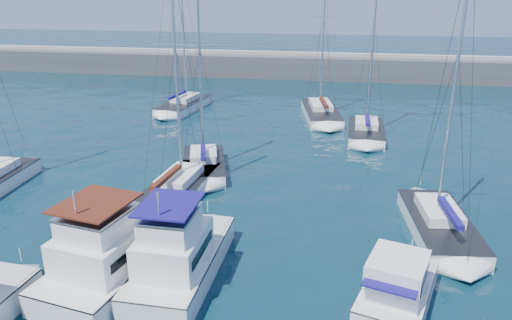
% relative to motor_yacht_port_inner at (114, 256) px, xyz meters
% --- Properties ---
extents(ground, '(220.00, 220.00, 0.00)m').
position_rel_motor_yacht_port_inner_xyz_m(ground, '(4.37, 0.74, -1.13)').
color(ground, black).
rests_on(ground, ground).
extents(breakwater, '(160.00, 6.00, 4.45)m').
position_rel_motor_yacht_port_inner_xyz_m(breakwater, '(4.37, 52.74, -0.08)').
color(breakwater, '#424244').
rests_on(breakwater, ground).
extents(motor_yacht_port_inner, '(5.35, 9.23, 4.69)m').
position_rel_motor_yacht_port_inner_xyz_m(motor_yacht_port_inner, '(0.00, 0.00, 0.00)').
color(motor_yacht_port_inner, silver).
rests_on(motor_yacht_port_inner, ground).
extents(motor_yacht_stbd_inner, '(3.42, 8.16, 4.69)m').
position_rel_motor_yacht_port_inner_xyz_m(motor_yacht_stbd_inner, '(3.04, 0.36, 0.00)').
color(motor_yacht_stbd_inner, silver).
rests_on(motor_yacht_stbd_inner, ground).
extents(motor_yacht_stbd_outer, '(4.09, 5.89, 3.20)m').
position_rel_motor_yacht_port_inner_xyz_m(motor_yacht_stbd_outer, '(12.79, -0.42, -0.19)').
color(motor_yacht_stbd_outer, white).
rests_on(motor_yacht_stbd_outer, ground).
extents(sailboat_mid_b, '(3.91, 8.84, 15.36)m').
position_rel_motor_yacht_port_inner_xyz_m(sailboat_mid_b, '(0.03, 9.36, -0.61)').
color(sailboat_mid_b, white).
rests_on(sailboat_mid_b, ground).
extents(sailboat_mid_c, '(4.59, 7.21, 14.45)m').
position_rel_motor_yacht_port_inner_xyz_m(sailboat_mid_c, '(0.58, 13.92, -0.59)').
color(sailboat_mid_c, silver).
rests_on(sailboat_mid_c, ground).
extents(sailboat_mid_e, '(3.80, 8.17, 15.98)m').
position_rel_motor_yacht_port_inner_xyz_m(sailboat_mid_e, '(15.85, 6.96, -0.59)').
color(sailboat_mid_e, silver).
rests_on(sailboat_mid_e, ground).
extents(sailboat_back_a, '(4.31, 8.33, 16.93)m').
position_rel_motor_yacht_port_inner_xyz_m(sailboat_back_a, '(-6.27, 31.22, -0.58)').
color(sailboat_back_a, silver).
rests_on(sailboat_back_a, ground).
extents(sailboat_back_b, '(4.71, 9.44, 15.74)m').
position_rel_motor_yacht_port_inner_xyz_m(sailboat_back_b, '(8.39, 30.42, -0.61)').
color(sailboat_back_b, white).
rests_on(sailboat_back_b, ground).
extents(sailboat_back_c, '(3.23, 7.11, 16.33)m').
position_rel_motor_yacht_port_inner_xyz_m(sailboat_back_c, '(12.59, 24.35, -0.58)').
color(sailboat_back_c, silver).
rests_on(sailboat_back_c, ground).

